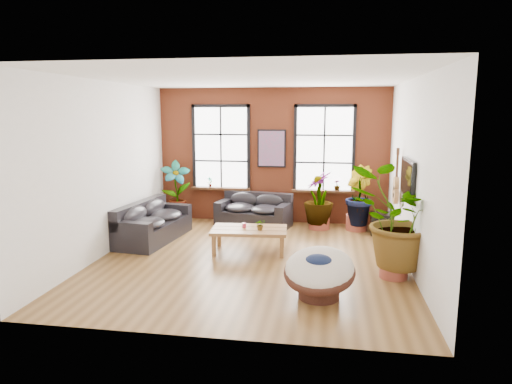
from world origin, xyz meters
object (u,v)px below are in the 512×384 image
sofa_back (254,211)px  sofa_left (152,223)px  papasan_chair (319,271)px  coffee_table (249,231)px

sofa_back → sofa_left: (-2.11, -1.62, 0.01)m
sofa_back → papasan_chair: bearing=-56.7°
coffee_table → sofa_left: bearing=162.3°
sofa_left → papasan_chair: sofa_left is taller
sofa_back → coffee_table: (0.24, -2.17, 0.06)m
coffee_table → papasan_chair: bearing=-60.4°
coffee_table → papasan_chair: (1.49, -2.20, -0.01)m
sofa_back → papasan_chair: 4.70m
sofa_left → papasan_chair: size_ratio=1.75×
sofa_back → coffee_table: size_ratio=1.22×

